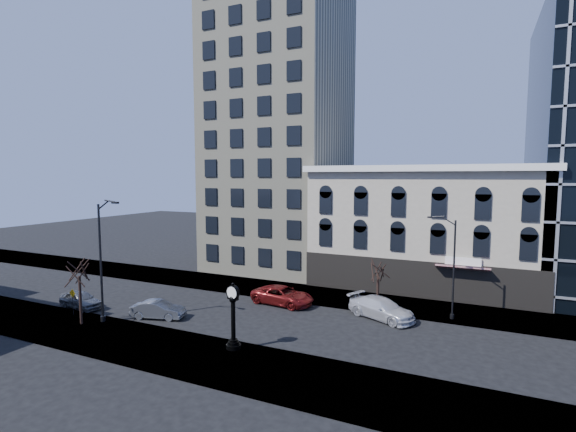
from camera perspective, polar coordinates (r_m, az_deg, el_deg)
The scene contains 15 objects.
ground at distance 35.40m, azimuth -5.81°, elevation -13.44°, with size 160.00×160.00×0.00m, color black.
sidewalk_far at distance 42.16m, azimuth -0.20°, elevation -10.23°, with size 160.00×6.00×0.12m, color #9A998C.
sidewalk_near at distance 29.23m, azimuth -14.18°, elevation -17.62°, with size 160.00×6.00×0.12m, color #9A998C.
cream_tower at distance 53.64m, azimuth -1.28°, elevation 13.87°, with size 15.90×15.40×42.50m.
victorian_row at distance 45.34m, azimuth 18.06°, elevation -1.73°, with size 22.60×11.19×12.50m.
street_clock at distance 28.38m, azimuth -7.50°, elevation -13.77°, with size 1.00×1.00×4.42m.
street_lamp_near at distance 34.56m, azimuth -23.68°, elevation -1.60°, with size 2.52×0.45×9.75m.
street_lamp_far at distance 35.34m, azimuth 20.88°, elevation -3.06°, with size 2.16×0.53×8.36m.
bare_tree_near at distance 35.66m, azimuth -26.70°, elevation -6.11°, with size 3.50×3.50×6.01m.
bare_tree_far at distance 37.23m, azimuth 12.24°, elevation -6.85°, with size 2.69×2.69×4.61m.
warning_sign at distance 38.83m, azimuth -27.37°, elevation -9.84°, with size 0.71×0.07×2.17m.
car_near_a at distance 41.10m, azimuth -26.48°, elevation -10.22°, with size 1.77×4.39×1.50m, color #595B60.
car_near_b at distance 36.08m, azimuth -17.34°, elevation -12.12°, with size 1.50×4.29×1.41m, color #595B60.
car_far_a at distance 38.02m, azimuth -0.74°, elevation -10.82°, with size 2.64×5.72×1.59m, color maroon.
car_far_b at distance 35.23m, azimuth 12.65°, elevation -12.22°, with size 2.32×5.70×1.66m, color silver.
Camera 1 is at (17.08, -28.83, 11.41)m, focal length 26.00 mm.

